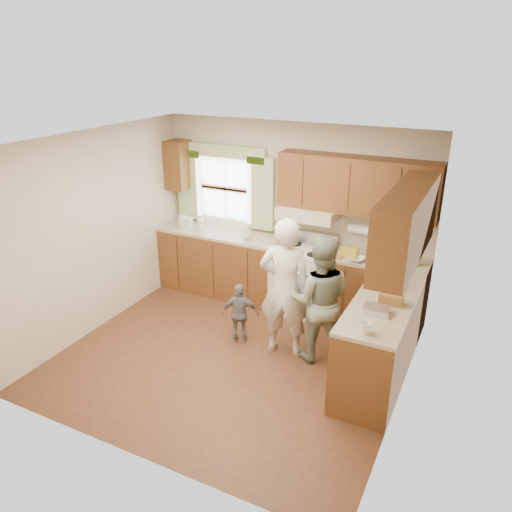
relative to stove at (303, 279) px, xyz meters
The scene contains 6 objects.
room 1.66m from the stove, 101.81° to the right, with size 3.80×3.80×3.80m.
kitchen_fixtures 0.60m from the stove, 48.94° to the right, with size 3.80×2.25×2.15m.
stove is the anchor object (origin of this frame).
woman_left 1.14m from the stove, 80.17° to the right, with size 0.61×0.40×1.68m, color silver.
woman_right 1.19m from the stove, 60.11° to the right, with size 0.73×0.57×1.50m, color #28402C.
child 1.17m from the stove, 109.10° to the right, with size 0.45×0.19×0.77m, color slate.
Camera 1 is at (2.45, -4.34, 3.34)m, focal length 35.00 mm.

